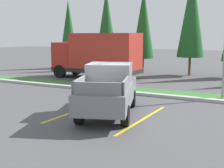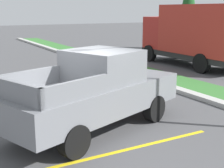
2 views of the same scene
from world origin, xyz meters
name	(u,v)px [view 2 (image 2 of 2)]	position (x,y,z in m)	size (l,w,h in m)	color
ground_plane	(80,130)	(0.00, 0.00, 0.00)	(120.00, 120.00, 0.00)	#4C4C4F
parking_line_near	(73,113)	(-1.45, 0.39, 0.00)	(0.12, 4.80, 0.01)	yellow
parking_line_far	(125,150)	(1.65, 0.39, 0.00)	(0.12, 4.80, 0.01)	yellow
curb_strip	(216,102)	(0.00, 5.00, 0.07)	(56.00, 0.40, 0.15)	#B2B2AD
pickup_truck_main	(96,91)	(0.09, 0.44, 1.04)	(3.59, 5.55, 2.10)	black
cargo_truck_distant	(196,33)	(-5.95, 9.60, 1.85)	(6.81, 2.53, 3.40)	black
cypress_tree_leftmost	(189,0)	(-12.39, 14.77, 3.89)	(1.72, 1.72, 6.60)	brown
traffic_cone	(94,94)	(-2.24, 1.50, 0.29)	(0.36, 0.36, 0.60)	orange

